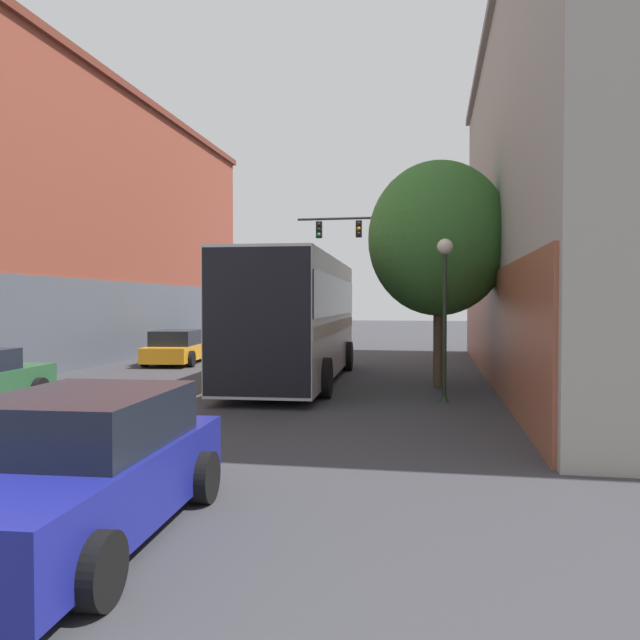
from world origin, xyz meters
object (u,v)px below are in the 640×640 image
(bus, at_px, (296,313))
(traffic_signal_gantry, at_px, (396,248))
(street_tree_near, at_px, (438,239))
(street_lamp, at_px, (445,295))
(hatchback_foreground, at_px, (77,470))
(parked_car_left_far, at_px, (177,348))
(parked_car_left_near, at_px, (225,338))

(bus, height_order, traffic_signal_gantry, traffic_signal_gantry)
(bus, relative_size, traffic_signal_gantry, 1.45)
(bus, height_order, street_tree_near, street_tree_near)
(street_lamp, bearing_deg, hatchback_foreground, -111.91)
(parked_car_left_far, relative_size, street_lamp, 1.12)
(bus, height_order, parked_car_left_near, bus)
(bus, bearing_deg, street_lamp, -129.11)
(parked_car_left_far, xyz_separation_m, street_lamp, (9.93, -7.61, 1.92))
(traffic_signal_gantry, relative_size, street_tree_near, 1.15)
(street_lamp, xyz_separation_m, street_tree_near, (-0.13, 2.56, 1.57))
(parked_car_left_near, distance_m, street_tree_near, 15.23)
(hatchback_foreground, relative_size, parked_car_left_far, 0.97)
(parked_car_left_far, xyz_separation_m, traffic_signal_gantry, (7.91, 7.34, 4.35))
(street_lamp, bearing_deg, street_tree_near, 92.92)
(parked_car_left_near, bearing_deg, hatchback_foreground, -168.72)
(bus, height_order, street_lamp, street_lamp)
(hatchback_foreground, relative_size, street_tree_near, 0.67)
(hatchback_foreground, bearing_deg, traffic_signal_gantry, -6.83)
(bus, relative_size, street_tree_near, 1.66)
(street_tree_near, bearing_deg, parked_car_left_near, 132.05)
(street_lamp, bearing_deg, parked_car_left_far, 142.53)
(bus, relative_size, parked_car_left_near, 2.56)
(parked_car_left_near, relative_size, street_lamp, 1.05)
(hatchback_foreground, distance_m, traffic_signal_gantry, 24.72)
(traffic_signal_gantry, height_order, street_lamp, traffic_signal_gantry)
(street_tree_near, bearing_deg, bus, 171.61)
(parked_car_left_near, height_order, street_lamp, street_lamp)
(parked_car_left_near, bearing_deg, parked_car_left_far, 177.16)
(traffic_signal_gantry, xyz_separation_m, street_tree_near, (1.89, -12.39, -0.86))
(traffic_signal_gantry, distance_m, street_tree_near, 12.56)
(hatchback_foreground, height_order, street_lamp, street_lamp)
(parked_car_left_near, bearing_deg, traffic_signal_gantry, -84.39)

